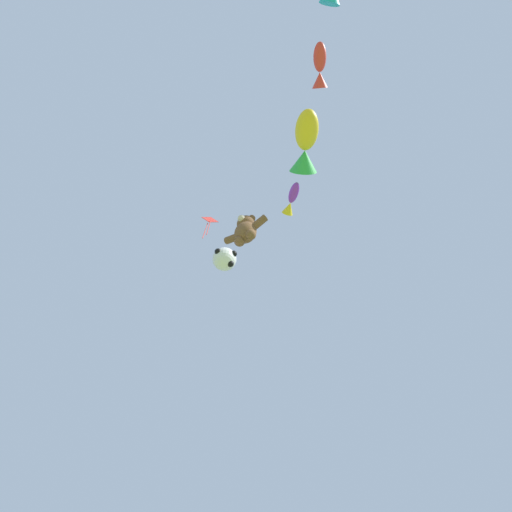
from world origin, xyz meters
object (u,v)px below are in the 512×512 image
(fish_kite_goldfin, at_px, (305,146))
(diamond_kite, at_px, (209,222))
(fish_kite_violet, at_px, (291,201))
(soccer_ball_kite, at_px, (225,259))
(teddy_bear_kite, at_px, (246,230))
(fish_kite_crimson, at_px, (320,69))

(fish_kite_goldfin, xyz_separation_m, diamond_kite, (-5.53, 0.80, 0.91))
(fish_kite_violet, bearing_deg, soccer_ball_kite, -161.71)
(teddy_bear_kite, bearing_deg, soccer_ball_kite, -176.62)
(fish_kite_violet, height_order, diamond_kite, diamond_kite)
(teddy_bear_kite, xyz_separation_m, fish_kite_goldfin, (3.32, -0.79, 2.88))
(teddy_bear_kite, xyz_separation_m, diamond_kite, (-2.21, 0.01, 3.79))
(diamond_kite, bearing_deg, teddy_bear_kite, -0.23)
(fish_kite_violet, xyz_separation_m, diamond_kite, (-3.94, -0.76, 1.28))
(fish_kite_goldfin, xyz_separation_m, fish_kite_crimson, (1.63, -2.17, -0.93))
(fish_kite_violet, relative_size, fish_kite_goldfin, 0.52)
(teddy_bear_kite, bearing_deg, fish_kite_crimson, -30.88)
(fish_kite_crimson, bearing_deg, fish_kite_goldfin, 126.85)
(fish_kite_violet, relative_size, fish_kite_crimson, 0.91)
(fish_kite_crimson, bearing_deg, fish_kite_violet, 130.79)
(soccer_ball_kite, relative_size, diamond_kite, 0.35)
(soccer_ball_kite, bearing_deg, fish_kite_goldfin, -10.45)
(soccer_ball_kite, xyz_separation_m, fish_kite_violet, (2.46, 0.81, 4.12))
(soccer_ball_kite, distance_m, fish_kite_crimson, 7.31)
(diamond_kite, bearing_deg, fish_kite_violet, 10.93)
(fish_kite_goldfin, height_order, fish_kite_crimson, fish_kite_goldfin)
(teddy_bear_kite, height_order, fish_kite_goldfin, fish_kite_goldfin)
(fish_kite_crimson, bearing_deg, teddy_bear_kite, 149.12)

